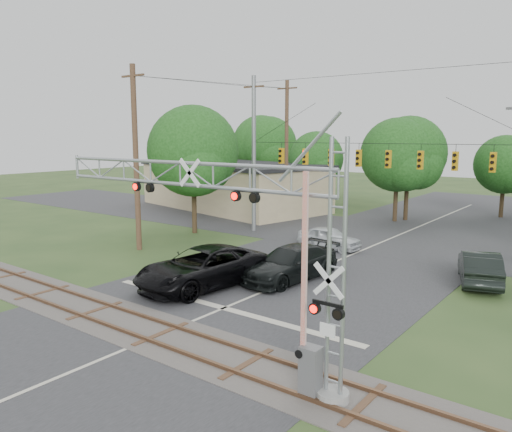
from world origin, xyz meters
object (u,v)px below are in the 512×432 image
Objects in this scene: traffic_signal_span at (386,159)px; car_dark at (290,263)px; sedan_silver at (329,238)px; commercial_building at (232,185)px; pickup_black at (203,268)px; crossing_gantry at (233,226)px.

car_dark is at bearing -96.03° from traffic_signal_span.
traffic_signal_span is at bearing -53.82° from sedan_silver.
sedan_silver is at bearing -19.99° from commercial_building.
sedan_silver is at bearing 92.65° from pickup_black.
pickup_black is (-3.66, -12.77, -4.80)m from traffic_signal_span.
commercial_building is at bearing 156.65° from traffic_signal_span.
crossing_gantry is at bearing -159.24° from sedan_silver.
crossing_gantry reaches higher than pickup_black.
commercial_building is at bearing 143.67° from car_dark.
traffic_signal_span is at bearing 81.18° from pickup_black.
traffic_signal_span is 0.93× the size of commercial_building.
commercial_building is (-15.88, 21.20, 1.30)m from pickup_black.
sedan_silver is at bearing -145.47° from traffic_signal_span.
traffic_signal_span reaches higher than pickup_black.
traffic_signal_span is 14.13m from pickup_black.
crossing_gantry is 18.63m from traffic_signal_span.
crossing_gantry is 2.06× the size of car_dark.
car_dark is (-0.98, -9.24, -4.91)m from traffic_signal_span.
crossing_gantry is at bearing -59.76° from car_dark.
pickup_black is at bearing 139.53° from crossing_gantry.
pickup_black is 10.88m from sedan_silver.
car_dark is at bearing 59.93° from pickup_black.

